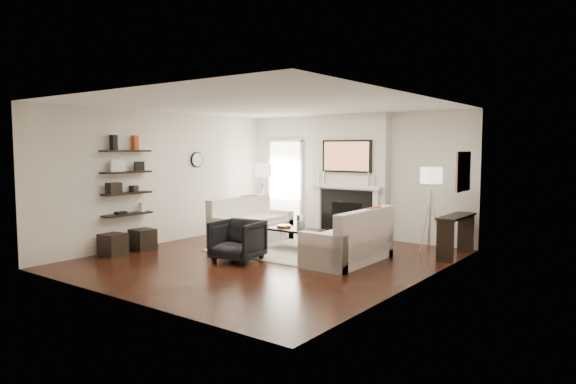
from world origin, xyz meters
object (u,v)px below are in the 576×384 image
Objects in this scene: loveseat_left_base at (252,232)px; armchair at (238,239)px; coffee_table at (294,230)px; lamp_right_shade at (431,175)px; loveseat_right_base at (348,250)px; lamp_left_shade at (263,170)px; ottoman_near at (143,239)px.

armchair is (0.96, -1.48, 0.18)m from loveseat_left_base.
coffee_table is 1.36m from armchair.
loveseat_right_base is at bearing -116.55° from lamp_right_shade.
loveseat_left_base is 1.72m from lamp_left_shade.
lamp_left_shade is (-0.56, 1.05, 1.24)m from loveseat_left_base.
lamp_right_shade reaches higher than armchair.
armchair is at bearing -131.02° from lamp_right_shade.
loveseat_left_base is 1.64× the size of coffee_table.
loveseat_right_base and coffee_table have the same top height.
loveseat_right_base is at bearing 21.53° from ottoman_near.
loveseat_right_base is at bearing -24.94° from lamp_left_shade.
lamp_right_shade is 5.62m from ottoman_near.
loveseat_right_base is 1.36m from coffee_table.
loveseat_left_base and loveseat_right_base have the same top height.
loveseat_right_base is (2.52, -0.38, 0.00)m from loveseat_left_base.
ottoman_near is at bearing -102.10° from lamp_left_shade.
loveseat_left_base is 2.19m from ottoman_near.
lamp_left_shade is (-1.76, 1.19, 1.05)m from coffee_table.
lamp_right_shade reaches higher than loveseat_left_base.
lamp_left_shade is (-1.52, 2.53, 1.06)m from armchair.
loveseat_right_base is 1.92m from armchair.
lamp_right_shade is (3.34, 1.26, 1.24)m from loveseat_left_base.
lamp_right_shade reaches higher than ottoman_near.
armchair reaches higher than loveseat_left_base.
armchair is at bearing 9.60° from ottoman_near.
loveseat_left_base is 2.30× the size of armchair.
coffee_table is 2.76m from lamp_right_shade.
armchair is at bearing -57.12° from loveseat_left_base.
loveseat_right_base is 2.21m from lamp_right_shade.
ottoman_near is at bearing -158.47° from loveseat_right_base.
loveseat_left_base is at bearing 173.32° from coffee_table.
lamp_left_shade reaches higher than armchair.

